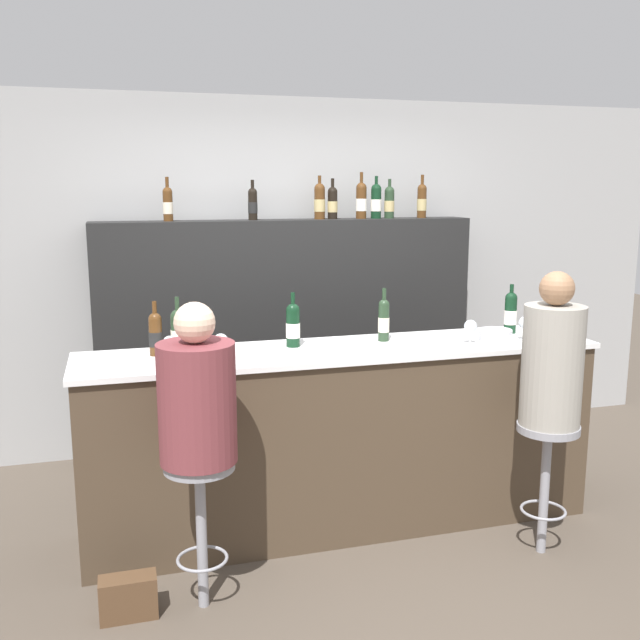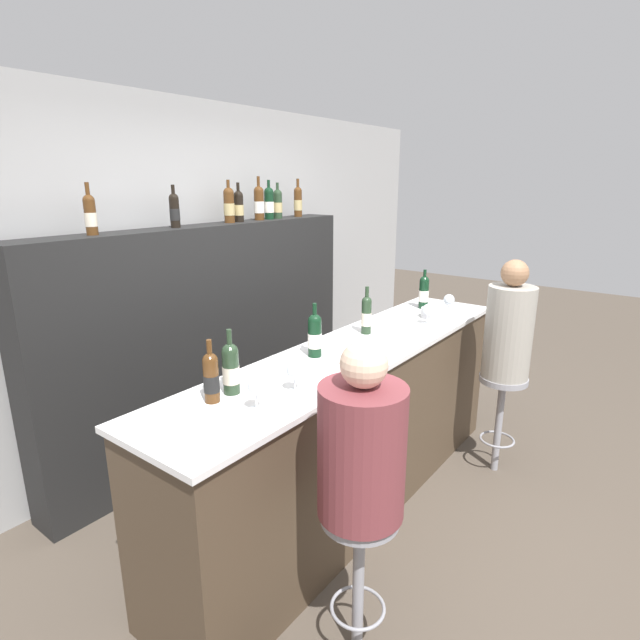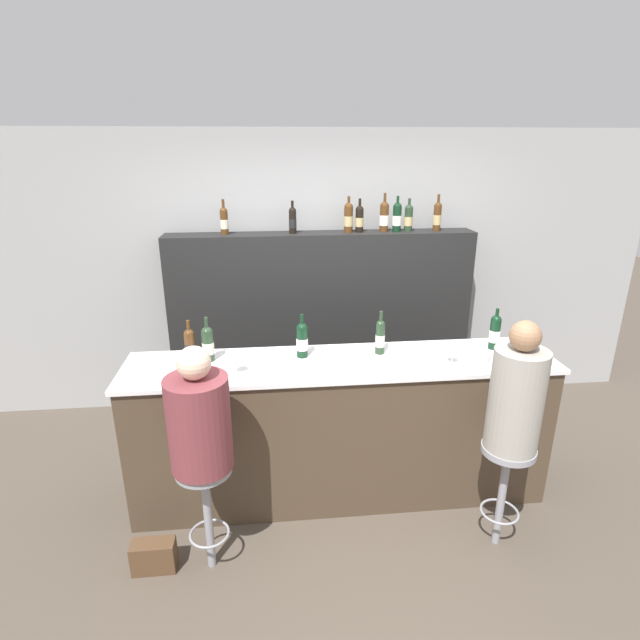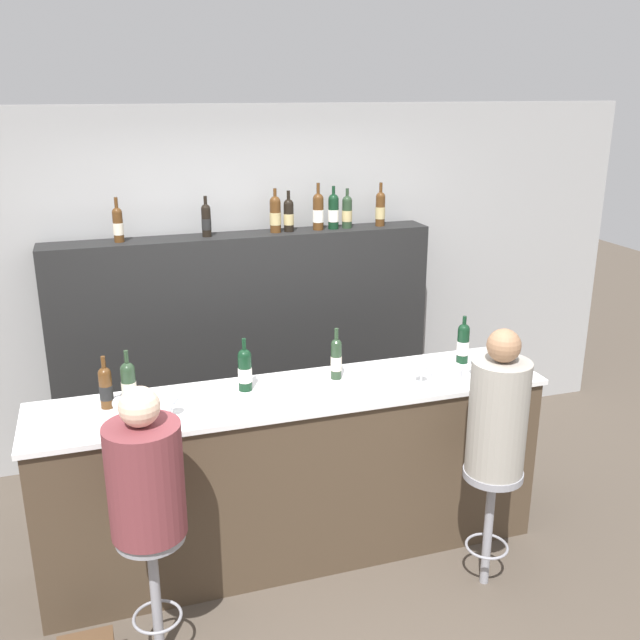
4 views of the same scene
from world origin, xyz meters
name	(u,v)px [view 1 (image 1 of 4)]	position (x,y,z in m)	size (l,w,h in m)	color
ground_plane	(357,547)	(0.00, 0.00, 0.00)	(16.00, 16.00, 0.00)	#4C4238
wall_back	(281,274)	(0.00, 1.81, 1.30)	(6.40, 0.05, 2.60)	#9E9E9E
bar_counter	(342,437)	(0.00, 0.29, 0.53)	(2.94, 0.61, 1.06)	#473828
back_bar_cabinet	(289,337)	(0.00, 1.59, 0.86)	(2.75, 0.28, 1.72)	black
wine_bottle_counter_0	(156,333)	(-1.02, 0.39, 1.18)	(0.07, 0.07, 0.29)	#4C2D14
wine_bottle_counter_1	(178,331)	(-0.90, 0.39, 1.19)	(0.08, 0.08, 0.31)	#233823
wine_bottle_counter_2	(293,325)	(-0.26, 0.39, 1.19)	(0.08, 0.08, 0.31)	black
wine_bottle_counter_3	(384,319)	(0.29, 0.39, 1.19)	(0.07, 0.07, 0.31)	#233823
wine_bottle_counter_4	(511,312)	(1.12, 0.39, 1.19)	(0.08, 0.08, 0.30)	black
wine_bottle_backbar_0	(168,204)	(-0.84, 1.59, 1.84)	(0.07, 0.07, 0.30)	#4C2D14
wine_bottle_backbar_1	(253,203)	(-0.25, 1.59, 1.84)	(0.07, 0.07, 0.28)	black
wine_bottle_backbar_2	(320,201)	(0.24, 1.59, 1.85)	(0.08, 0.08, 0.31)	#4C2D14
wine_bottle_backbar_3	(333,202)	(0.34, 1.59, 1.84)	(0.07, 0.07, 0.29)	black
wine_bottle_backbar_4	(361,200)	(0.56, 1.59, 1.86)	(0.08, 0.08, 0.34)	#4C2D14
wine_bottle_backbar_5	(376,201)	(0.67, 1.59, 1.85)	(0.08, 0.08, 0.31)	black
wine_bottle_backbar_6	(389,202)	(0.78, 1.59, 1.84)	(0.07, 0.07, 0.29)	#233823
wine_bottle_backbar_7	(422,200)	(1.04, 1.59, 1.85)	(0.07, 0.07, 0.32)	#4C2D14
wine_glass_0	(170,344)	(-0.96, 0.17, 1.17)	(0.08, 0.08, 0.15)	silver
wine_glass_1	(221,342)	(-0.70, 0.17, 1.17)	(0.08, 0.08, 0.14)	silver
wine_glass_2	(471,327)	(0.73, 0.17, 1.17)	(0.07, 0.07, 0.14)	silver
wine_glass_3	(526,324)	(1.09, 0.17, 1.17)	(0.08, 0.08, 0.15)	silver
metal_bowl	(495,335)	(0.91, 0.20, 1.10)	(0.19, 0.19, 0.07)	#B7B7BC
bar_stool_left	(200,497)	(-0.88, -0.32, 0.55)	(0.33, 0.33, 0.72)	gray
guest_seated_left	(197,396)	(-0.88, -0.32, 1.03)	(0.35, 0.35, 0.74)	brown
bar_stool_right	(547,456)	(0.94, -0.32, 0.55)	(0.33, 0.33, 0.72)	gray
guest_seated_right	(553,360)	(0.94, -0.32, 1.08)	(0.31, 0.31, 0.81)	gray
handbag	(128,597)	(-1.23, -0.32, 0.10)	(0.26, 0.12, 0.20)	#513823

